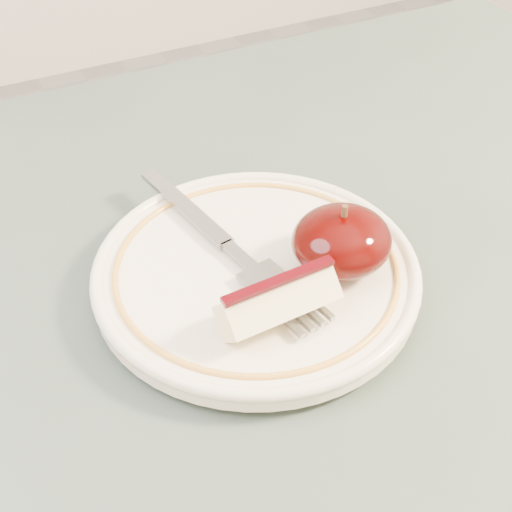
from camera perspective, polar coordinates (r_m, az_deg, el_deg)
name	(u,v)px	position (r m, az deg, el deg)	size (l,w,h in m)	color
table	(366,480)	(0.50, 8.83, -17.32)	(0.90, 0.90, 0.75)	brown
plate	(256,272)	(0.47, 0.00, -1.29)	(0.22, 0.22, 0.02)	#EEE2C8
apple_half	(342,241)	(0.46, 6.86, 1.21)	(0.07, 0.06, 0.05)	black
apple_wedge	(278,301)	(0.42, 1.80, -3.64)	(0.07, 0.04, 0.04)	#FFF2BB
fork	(228,245)	(0.48, -2.28, 0.86)	(0.05, 0.20, 0.00)	gray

